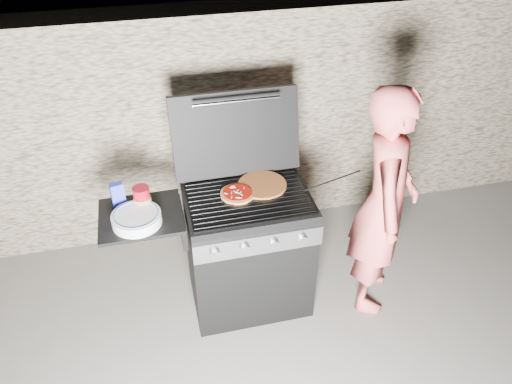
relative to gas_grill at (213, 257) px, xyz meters
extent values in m
plane|color=#615B53|center=(0.25, 0.00, -0.46)|extent=(50.00, 50.00, 0.00)
cube|color=tan|center=(0.25, 1.05, 0.44)|extent=(8.00, 0.35, 1.80)
cylinder|color=orange|center=(0.37, 0.11, 0.46)|extent=(0.37, 0.37, 0.02)
cylinder|color=#9D0918|center=(-0.40, 0.05, 0.53)|extent=(0.13, 0.13, 0.16)
cube|color=#2D36BB|center=(-0.54, 0.11, 0.53)|extent=(0.09, 0.06, 0.17)
cylinder|color=white|center=(-0.44, -0.08, 0.48)|extent=(0.33, 0.33, 0.07)
imported|color=#EA5E5B|center=(1.12, -0.15, 0.37)|extent=(0.61, 0.71, 1.65)
cylinder|color=black|center=(0.81, 0.00, 0.49)|extent=(0.39, 0.05, 0.08)
camera|label=1|loc=(-0.29, -2.46, 2.33)|focal=35.00mm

